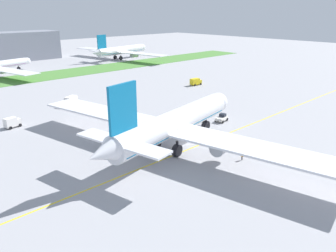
% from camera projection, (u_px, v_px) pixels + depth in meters
% --- Properties ---
extents(ground_plane, '(600.00, 600.00, 0.00)m').
position_uv_depth(ground_plane, '(184.00, 143.00, 83.43)').
color(ground_plane, '#9E9EA3').
rests_on(ground_plane, ground).
extents(apron_taxi_line, '(280.00, 0.36, 0.01)m').
position_uv_depth(apron_taxi_line, '(195.00, 147.00, 80.85)').
color(apron_taxi_line, yellow).
rests_on(apron_taxi_line, ground).
extents(grass_median_strip, '(320.00, 24.00, 0.10)m').
position_uv_depth(grass_median_strip, '(18.00, 80.00, 158.06)').
color(grass_median_strip, '#4C8438').
rests_on(grass_median_strip, ground).
extents(airliner_foreground, '(50.38, 79.14, 18.81)m').
position_uv_depth(airliner_foreground, '(173.00, 124.00, 77.33)').
color(airliner_foreground, white).
rests_on(airliner_foreground, ground).
extents(pushback_tug, '(6.05, 3.28, 2.25)m').
position_uv_depth(pushback_tug, '(222.00, 118.00, 98.99)').
color(pushback_tug, white).
rests_on(pushback_tug, ground).
extents(ground_crew_wingwalker_port, '(0.41, 0.48, 1.56)m').
position_uv_depth(ground_crew_wingwalker_port, '(193.00, 132.00, 87.87)').
color(ground_crew_wingwalker_port, black).
rests_on(ground_crew_wingwalker_port, ground).
extents(ground_crew_marshaller_front, '(0.30, 0.58, 1.65)m').
position_uv_depth(ground_crew_marshaller_front, '(242.00, 156.00, 73.40)').
color(ground_crew_marshaller_front, black).
rests_on(ground_crew_marshaller_front, ground).
extents(service_truck_baggage_loader, '(6.51, 4.68, 3.09)m').
position_uv_depth(service_truck_baggage_loader, '(70.00, 101.00, 115.25)').
color(service_truck_baggage_loader, white).
rests_on(service_truck_baggage_loader, ground).
extents(service_truck_fuel_bowser, '(5.51, 2.92, 2.98)m').
position_uv_depth(service_truck_fuel_bowser, '(196.00, 82.00, 146.24)').
color(service_truck_fuel_bowser, yellow).
rests_on(service_truck_fuel_bowser, ground).
extents(service_truck_catering_van, '(4.73, 3.13, 2.97)m').
position_uv_depth(service_truck_catering_van, '(12.00, 122.00, 93.53)').
color(service_truck_catering_van, white).
rests_on(service_truck_catering_van, ground).
extents(parked_airliner_far_centre, '(48.56, 77.11, 16.77)m').
position_uv_depth(parked_airliner_far_centre, '(120.00, 51.00, 221.83)').
color(parked_airliner_far_centre, white).
rests_on(parked_airliner_far_centre, ground).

